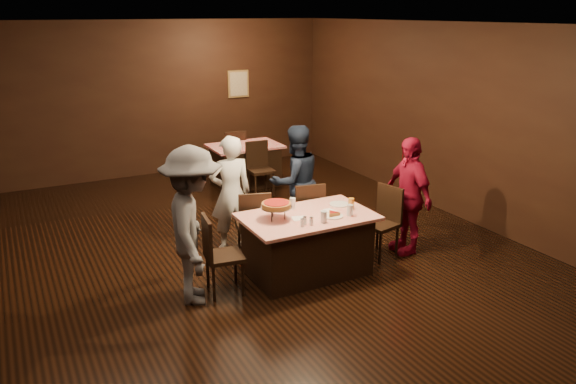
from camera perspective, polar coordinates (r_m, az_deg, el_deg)
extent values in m
plane|color=black|center=(7.16, -5.65, -8.29)|extent=(10.00, 10.00, 0.00)
cube|color=silver|center=(6.43, -6.50, 16.47)|extent=(8.00, 10.00, 0.04)
cube|color=black|center=(11.35, -15.54, 8.93)|extent=(8.00, 0.04, 3.00)
cube|color=black|center=(8.87, 18.87, 6.24)|extent=(0.04, 10.00, 3.00)
cube|color=tan|center=(11.94, -5.08, 10.89)|extent=(0.46, 0.03, 0.56)
cube|color=beige|center=(11.92, -5.03, 10.88)|extent=(0.38, 0.01, 0.48)
cube|color=red|center=(7.01, 1.97, -5.33)|extent=(1.60, 1.00, 0.77)
cube|color=red|center=(10.60, -4.35, 2.76)|extent=(1.30, 0.90, 0.77)
cube|color=black|center=(7.43, -3.56, -3.22)|extent=(0.51, 0.51, 0.95)
cube|color=black|center=(7.77, 1.84, -2.24)|extent=(0.50, 0.50, 0.95)
cube|color=black|center=(6.55, -6.49, -6.33)|extent=(0.47, 0.47, 0.95)
cube|color=black|center=(7.54, 9.29, -3.11)|extent=(0.50, 0.50, 0.95)
cube|color=black|center=(9.96, -2.77, 2.32)|extent=(0.44, 0.44, 0.95)
cube|color=black|center=(11.11, -5.59, 3.92)|extent=(0.45, 0.45, 0.95)
imported|color=silver|center=(7.62, -5.83, -0.16)|extent=(0.62, 0.44, 1.60)
imported|color=black|center=(8.03, 0.76, 1.06)|extent=(0.82, 0.65, 1.64)
imported|color=#57575C|center=(6.26, -9.66, -3.44)|extent=(0.97, 1.30, 1.79)
imported|color=maroon|center=(7.67, 12.11, -0.33)|extent=(0.47, 0.97, 1.60)
cylinder|color=black|center=(6.79, -1.55, -1.93)|extent=(0.01, 0.01, 0.15)
cylinder|color=black|center=(6.63, -1.66, -2.44)|extent=(0.01, 0.01, 0.15)
cylinder|color=black|center=(6.70, -0.33, -2.20)|extent=(0.01, 0.01, 0.15)
cylinder|color=silver|center=(6.68, -1.18, -1.55)|extent=(0.38, 0.38, 0.01)
cylinder|color=#B27233|center=(6.67, -1.19, -1.30)|extent=(0.35, 0.35, 0.05)
cylinder|color=#A5140C|center=(6.66, -1.19, -1.07)|extent=(0.30, 0.30, 0.01)
cylinder|color=white|center=(6.84, 4.57, -2.44)|extent=(0.25, 0.25, 0.01)
cylinder|color=#B27233|center=(6.83, 4.58, -2.22)|extent=(0.18, 0.18, 0.04)
cylinder|color=#A5140C|center=(6.82, 4.58, -2.04)|extent=(0.14, 0.14, 0.01)
cylinder|color=white|center=(7.25, 5.21, -1.25)|extent=(0.25, 0.25, 0.01)
cylinder|color=silver|center=(6.62, 3.66, -2.53)|extent=(0.08, 0.08, 0.14)
cylinder|color=silver|center=(6.87, 6.31, -1.86)|extent=(0.08, 0.08, 0.14)
cylinder|color=#BF7F26|center=(7.10, 6.43, -1.18)|extent=(0.08, 0.08, 0.14)
cylinder|color=silver|center=(7.07, 0.46, -1.16)|extent=(0.08, 0.08, 0.14)
cylinder|color=silver|center=(6.57, 1.71, -2.97)|extent=(0.04, 0.04, 0.08)
cylinder|color=silver|center=(6.55, 1.71, -2.60)|extent=(0.05, 0.05, 0.02)
cylinder|color=silver|center=(6.55, 2.38, -3.02)|extent=(0.04, 0.04, 0.08)
cylinder|color=silver|center=(6.54, 2.39, -2.65)|extent=(0.05, 0.05, 0.02)
cylinder|color=silver|center=(6.50, 1.46, -3.20)|extent=(0.04, 0.04, 0.08)
cylinder|color=silver|center=(6.48, 1.46, -2.83)|extent=(0.05, 0.05, 0.02)
cube|color=white|center=(7.01, 4.14, -1.95)|extent=(0.19, 0.19, 0.01)
cube|color=white|center=(6.76, 1.10, -2.69)|extent=(0.21, 0.21, 0.01)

